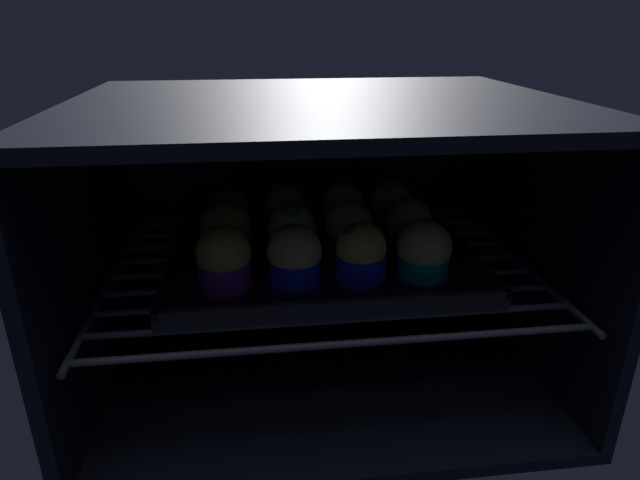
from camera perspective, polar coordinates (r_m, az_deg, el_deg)
name	(u,v)px	position (r cm, az deg, el deg)	size (l,w,h in cm)	color
oven_cavity	(317,231)	(75.52, -0.34, 0.94)	(59.00, 47.00, 37.00)	black
oven_rack	(321,266)	(72.97, 0.07, -2.75)	(54.80, 42.00, 0.80)	#444756
baking_tray	(320,257)	(73.16, 0.00, -1.75)	(39.29, 31.32, 2.20)	black
muffin_row0_col0	(224,259)	(63.65, -10.04, -2.00)	(6.39, 6.39, 7.50)	#7A238C
muffin_row0_col1	(295,257)	(63.77, -2.68, -1.78)	(6.44, 6.44, 7.38)	#1928B7
muffin_row0_col2	(360,253)	(64.68, 4.25, -1.39)	(6.17, 6.17, 7.19)	#1928B7
muffin_row0_col3	(424,252)	(66.68, 10.82, -1.22)	(6.59, 6.59, 7.07)	#0C8C84
muffin_row1_col0	(226,232)	(71.37, -9.78, 0.86)	(6.61, 6.61, 7.69)	#1928B7
muffin_row1_col1	(292,233)	(71.02, -2.98, 0.77)	(6.45, 6.45, 7.74)	#7A238C
muffin_row1_col2	(349,229)	(72.21, 3.05, 1.12)	(6.27, 6.27, 7.12)	red
muffin_row1_col3	(408,225)	(74.10, 9.23, 1.53)	(6.17, 6.17, 7.37)	#1928B7
muffin_row2_col0	(229,216)	(78.55, -9.47, 2.46)	(6.17, 6.17, 6.89)	#0C8C84
muffin_row2_col1	(285,211)	(79.01, -3.72, 3.09)	(6.18, 6.18, 7.72)	#1928B7
muffin_row2_col2	(342,209)	(79.28, 2.33, 3.23)	(6.17, 6.17, 7.68)	#1928B7
muffin_row2_col3	(391,206)	(81.16, 7.40, 3.52)	(6.19, 6.19, 7.78)	red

